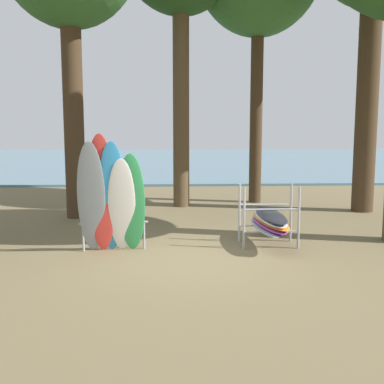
{
  "coord_description": "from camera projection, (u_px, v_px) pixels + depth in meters",
  "views": [
    {
      "loc": [
        -0.54,
        -8.24,
        2.35
      ],
      "look_at": [
        -0.08,
        1.13,
        1.1
      ],
      "focal_mm": 43.18,
      "sensor_mm": 36.0,
      "label": 1
    }
  ],
  "objects": [
    {
      "name": "ground_plane",
      "position": [
        199.0,
        259.0,
        8.49
      ],
      "size": [
        80.0,
        80.0,
        0.0
      ],
      "primitive_type": "plane",
      "color": "brown"
    },
    {
      "name": "lake_water",
      "position": [
        176.0,
        159.0,
        37.41
      ],
      "size": [
        80.0,
        36.0,
        0.1
      ],
      "primitive_type": "cube",
      "color": "slate",
      "rests_on": "ground"
    },
    {
      "name": "leaning_board_pile",
      "position": [
        111.0,
        200.0,
        8.77
      ],
      "size": [
        1.34,
        0.83,
        2.31
      ],
      "color": "gray",
      "rests_on": "ground"
    },
    {
      "name": "board_storage_rack",
      "position": [
        269.0,
        220.0,
        9.48
      ],
      "size": [
        1.15,
        2.12,
        1.25
      ],
      "color": "#9EA0A5",
      "rests_on": "ground"
    }
  ]
}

